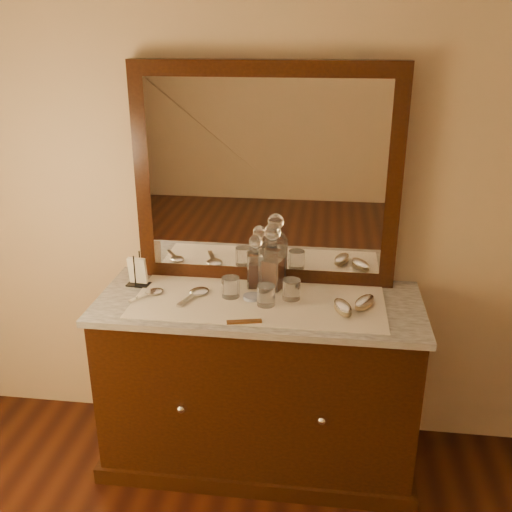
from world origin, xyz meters
name	(u,v)px	position (x,y,z in m)	size (l,w,h in m)	color
dresser_cabinet	(259,384)	(0.00, 1.96, 0.41)	(1.40, 0.55, 0.82)	black
dresser_plinth	(259,448)	(0.00, 1.96, 0.04)	(1.46, 0.59, 0.08)	black
knob_left	(181,409)	(-0.30, 1.67, 0.45)	(0.04, 0.04, 0.04)	silver
knob_right	(322,421)	(0.30, 1.67, 0.45)	(0.04, 0.04, 0.04)	silver
marble_top	(259,303)	(0.00, 1.96, 0.83)	(1.44, 0.59, 0.03)	silver
mirror_frame	(266,176)	(0.00, 2.20, 1.35)	(1.20, 0.08, 1.00)	black
mirror_glass	(265,178)	(0.00, 2.17, 1.35)	(1.06, 0.01, 0.86)	white
lace_runner	(258,302)	(0.00, 1.94, 0.85)	(1.10, 0.45, 0.00)	white
pin_dish	(252,297)	(-0.03, 1.96, 0.86)	(0.08, 0.08, 0.01)	silver
comb	(244,322)	(-0.03, 1.73, 0.86)	(0.14, 0.03, 0.01)	brown
napkin_rack	(138,273)	(-0.58, 2.04, 0.91)	(0.11, 0.07, 0.16)	black
decanter_left	(256,267)	(-0.03, 2.10, 0.95)	(0.09, 0.09, 0.25)	#984216
decanter_right	(272,264)	(0.04, 2.09, 0.97)	(0.12, 0.12, 0.31)	#984216
brush_near	(343,307)	(0.37, 1.88, 0.87)	(0.10, 0.16, 0.04)	#9B845F
brush_far	(364,303)	(0.46, 1.94, 0.87)	(0.12, 0.16, 0.04)	#9B845F
hand_mirror_outer	(151,293)	(-0.49, 1.95, 0.86)	(0.14, 0.17, 0.02)	silver
hand_mirror_inner	(197,293)	(-0.28, 1.97, 0.86)	(0.12, 0.22, 0.02)	silver
tumblers	(263,290)	(0.02, 1.95, 0.90)	(0.35, 0.16, 0.09)	white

